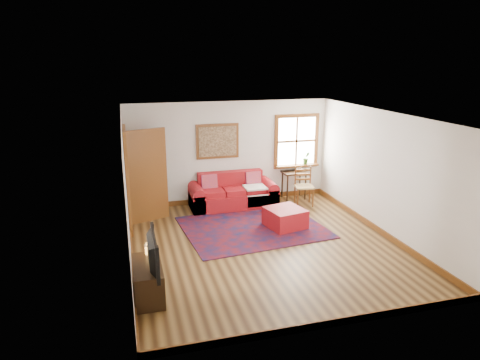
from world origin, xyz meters
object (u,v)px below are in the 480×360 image
object	(u,v)px
red_ottoman	(285,218)
side_table	(294,176)
ladder_back_chair	(304,184)
media_cabinet	(148,280)
red_leather_sofa	(233,195)

from	to	relation	value
red_ottoman	side_table	size ratio (longest dim) A/B	1.03
red_ottoman	ladder_back_chair	world-z (taller)	ladder_back_chair
side_table	ladder_back_chair	size ratio (longest dim) A/B	0.76
side_table	ladder_back_chair	distance (m)	0.50
side_table	ladder_back_chair	xyz separation A→B (m)	(0.06, -0.49, -0.08)
red_ottoman	side_table	bearing A→B (deg)	49.92
side_table	media_cabinet	bearing A→B (deg)	-135.74
red_ottoman	red_leather_sofa	bearing A→B (deg)	101.82
red_ottoman	media_cabinet	xyz separation A→B (m)	(-2.99, -2.03, 0.05)
media_cabinet	red_ottoman	bearing A→B (deg)	34.20
media_cabinet	ladder_back_chair	bearing A→B (deg)	39.95
red_ottoman	side_table	world-z (taller)	side_table
side_table	media_cabinet	distance (m)	5.46
red_leather_sofa	red_ottoman	distance (m)	1.77
red_ottoman	side_table	distance (m)	2.04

